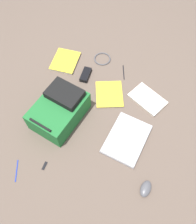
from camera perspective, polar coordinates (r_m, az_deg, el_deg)
The scene contains 12 objects.
ground_plane at distance 1.77m, azimuth 0.18°, elevation 0.82°, with size 3.79×3.79×0.00m, color brown.
backpack at distance 1.68m, azimuth -9.34°, elevation 0.56°, with size 0.42×0.48×0.22m.
laptop at distance 1.65m, azimuth 7.02°, elevation -6.51°, with size 0.35×0.41×0.03m.
book_comic at distance 1.84m, azimuth 11.98°, elevation 3.10°, with size 0.32×0.30×0.02m.
book_blue at distance 2.05m, azimuth -7.97°, elevation 12.18°, with size 0.24×0.27×0.02m.
book_manual at distance 1.83m, azimuth 2.75°, elevation 4.36°, with size 0.24×0.27×0.01m.
computer_mouse at distance 1.56m, azimuth 11.55°, elevation -17.85°, with size 0.06×0.11×0.04m, color #4C4C51.
cable_coil at distance 2.06m, azimuth 1.07°, elevation 12.84°, with size 0.14×0.14×0.01m, color #4C4C51.
power_brick at distance 1.93m, azimuth -3.03°, elevation 9.06°, with size 0.06×0.14×0.03m, color black.
pen_black at distance 1.98m, azimuth 6.28°, elevation 9.63°, with size 0.01×0.01×0.15m, color black.
pen_blue at distance 1.67m, azimuth -19.24°, elevation -13.34°, with size 0.01×0.01×0.15m, color #1933B2.
usb_stick at distance 1.63m, azimuth -12.90°, elevation -12.63°, with size 0.02×0.06×0.01m, color black.
Camera 1 is at (-0.11, 0.89, 1.52)m, focal length 37.51 mm.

